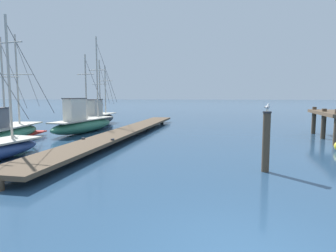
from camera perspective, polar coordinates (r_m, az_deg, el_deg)
floating_dock at (r=19.03m, az=-8.31°, el=-0.99°), size 2.42×22.43×0.53m
fishing_boat_0 at (r=26.97m, az=-13.75°, el=1.76°), size 1.77×7.48×5.97m
fishing_boat_1 at (r=18.75m, az=-30.48°, el=-1.08°), size 3.29×8.50×6.47m
fishing_boat_4 at (r=21.60m, az=-16.65°, el=0.63°), size 2.46×8.89×7.25m
mooring_piling at (r=10.57m, az=19.08°, el=-2.83°), size 0.30×0.30×2.15m
perched_seagull at (r=10.46m, az=19.30°, el=3.59°), size 0.24×0.36×0.26m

